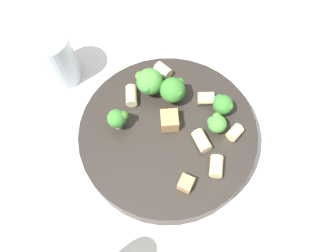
% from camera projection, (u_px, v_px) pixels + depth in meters
% --- Properties ---
extents(ground_plane, '(2.00, 2.00, 0.00)m').
position_uv_depth(ground_plane, '(168.00, 139.00, 0.48)').
color(ground_plane, beige).
extents(pasta_bowl, '(0.25, 0.25, 0.03)m').
position_uv_depth(pasta_bowl, '(168.00, 134.00, 0.46)').
color(pasta_bowl, '#28231E').
rests_on(pasta_bowl, ground_plane).
extents(broccoli_floret_0, '(0.03, 0.03, 0.03)m').
position_uv_depth(broccoli_floret_0, '(216.00, 123.00, 0.43)').
color(broccoli_floret_0, '#93B766').
rests_on(broccoli_floret_0, pasta_bowl).
extents(broccoli_floret_1, '(0.03, 0.03, 0.03)m').
position_uv_depth(broccoli_floret_1, '(117.00, 119.00, 0.43)').
color(broccoli_floret_1, '#93B766').
rests_on(broccoli_floret_1, pasta_bowl).
extents(broccoli_floret_2, '(0.04, 0.04, 0.04)m').
position_uv_depth(broccoli_floret_2, '(173.00, 90.00, 0.45)').
color(broccoli_floret_2, '#9EC175').
rests_on(broccoli_floret_2, pasta_bowl).
extents(broccoli_floret_3, '(0.03, 0.03, 0.03)m').
position_uv_depth(broccoli_floret_3, '(223.00, 105.00, 0.45)').
color(broccoli_floret_3, '#84AD60').
rests_on(broccoli_floret_3, pasta_bowl).
extents(broccoli_floret_4, '(0.04, 0.04, 0.05)m').
position_uv_depth(broccoli_floret_4, '(149.00, 82.00, 0.45)').
color(broccoli_floret_4, '#93B766').
rests_on(broccoli_floret_4, pasta_bowl).
extents(rigatoni_0, '(0.02, 0.03, 0.02)m').
position_uv_depth(rigatoni_0, '(202.00, 141.00, 0.43)').
color(rigatoni_0, beige).
rests_on(rigatoni_0, pasta_bowl).
extents(rigatoni_1, '(0.03, 0.03, 0.02)m').
position_uv_depth(rigatoni_1, '(216.00, 166.00, 0.42)').
color(rigatoni_1, beige).
rests_on(rigatoni_1, pasta_bowl).
extents(rigatoni_2, '(0.03, 0.03, 0.02)m').
position_uv_depth(rigatoni_2, '(131.00, 96.00, 0.46)').
color(rigatoni_2, beige).
rests_on(rigatoni_2, pasta_bowl).
extents(rigatoni_3, '(0.02, 0.02, 0.02)m').
position_uv_depth(rigatoni_3, '(235.00, 133.00, 0.44)').
color(rigatoni_3, beige).
rests_on(rigatoni_3, pasta_bowl).
extents(rigatoni_4, '(0.03, 0.03, 0.02)m').
position_uv_depth(rigatoni_4, '(204.00, 96.00, 0.46)').
color(rigatoni_4, beige).
rests_on(rigatoni_4, pasta_bowl).
extents(rigatoni_5, '(0.02, 0.03, 0.02)m').
position_uv_depth(rigatoni_5, '(163.00, 70.00, 0.48)').
color(rigatoni_5, beige).
rests_on(rigatoni_5, pasta_bowl).
extents(chicken_chunk_0, '(0.02, 0.02, 0.01)m').
position_uv_depth(chicken_chunk_0, '(186.00, 183.00, 0.41)').
color(chicken_chunk_0, tan).
rests_on(chicken_chunk_0, pasta_bowl).
extents(chicken_chunk_1, '(0.03, 0.03, 0.02)m').
position_uv_depth(chicken_chunk_1, '(170.00, 120.00, 0.44)').
color(chicken_chunk_1, '#A87A4C').
rests_on(chicken_chunk_1, pasta_bowl).
extents(drinking_glass, '(0.07, 0.07, 0.09)m').
position_uv_depth(drinking_glass, '(55.00, 61.00, 0.50)').
color(drinking_glass, silver).
rests_on(drinking_glass, ground_plane).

